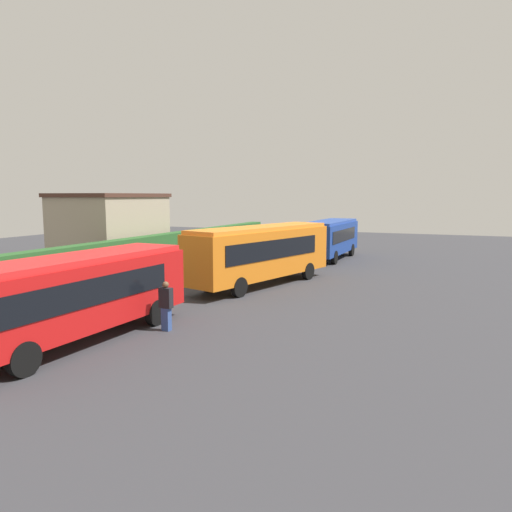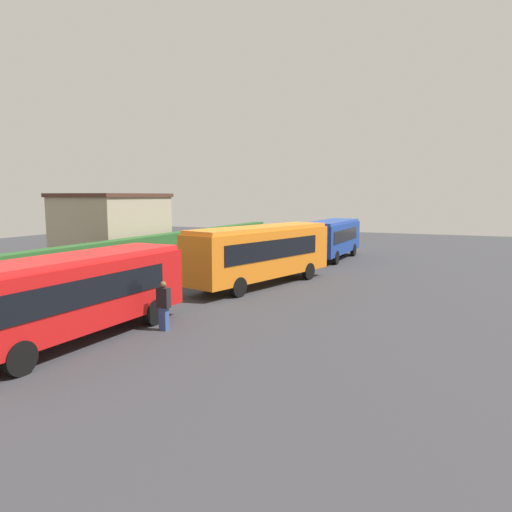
{
  "view_description": "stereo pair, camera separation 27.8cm",
  "coord_description": "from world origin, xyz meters",
  "px_view_note": "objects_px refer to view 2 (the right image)",
  "views": [
    {
      "loc": [
        -26.01,
        -10.2,
        4.97
      ],
      "look_at": [
        -1.92,
        -0.08,
        1.61
      ],
      "focal_mm": 33.18,
      "sensor_mm": 36.0,
      "label": 1
    },
    {
      "loc": [
        -25.9,
        -10.46,
        4.97
      ],
      "look_at": [
        -1.92,
        -0.08,
        1.61
      ],
      "focal_mm": 33.18,
      "sensor_mm": 36.0,
      "label": 2
    }
  ],
  "objects_px": {
    "bus_red": "(72,292)",
    "person_right": "(209,262)",
    "bus_orange": "(261,252)",
    "bus_blue": "(332,237)",
    "person_center": "(164,305)",
    "person_left": "(41,296)",
    "traffic_cone": "(251,247)"
  },
  "relations": [
    {
      "from": "bus_red",
      "to": "person_right",
      "type": "bearing_deg",
      "value": 11.44
    },
    {
      "from": "bus_red",
      "to": "bus_orange",
      "type": "height_order",
      "value": "bus_orange"
    },
    {
      "from": "bus_blue",
      "to": "person_center",
      "type": "distance_m",
      "value": 21.87
    },
    {
      "from": "person_left",
      "to": "person_center",
      "type": "xyz_separation_m",
      "value": [
        0.63,
        -5.43,
        0.02
      ]
    },
    {
      "from": "bus_orange",
      "to": "person_left",
      "type": "relative_size",
      "value": 5.81
    },
    {
      "from": "bus_red",
      "to": "bus_blue",
      "type": "bearing_deg",
      "value": -3.25
    },
    {
      "from": "bus_orange",
      "to": "traffic_cone",
      "type": "xyz_separation_m",
      "value": [
        15.13,
        7.34,
        -1.59
      ]
    },
    {
      "from": "bus_orange",
      "to": "person_center",
      "type": "bearing_deg",
      "value": -163.66
    },
    {
      "from": "bus_red",
      "to": "bus_blue",
      "type": "height_order",
      "value": "bus_blue"
    },
    {
      "from": "bus_orange",
      "to": "person_right",
      "type": "xyz_separation_m",
      "value": [
        0.72,
        3.74,
        -0.91
      ]
    },
    {
      "from": "person_left",
      "to": "person_right",
      "type": "relative_size",
      "value": 0.96
    },
    {
      "from": "person_left",
      "to": "traffic_cone",
      "type": "height_order",
      "value": "person_left"
    },
    {
      "from": "bus_red",
      "to": "person_left",
      "type": "height_order",
      "value": "bus_red"
    },
    {
      "from": "person_right",
      "to": "person_center",
      "type": "bearing_deg",
      "value": -126.14
    },
    {
      "from": "bus_blue",
      "to": "person_center",
      "type": "relative_size",
      "value": 4.76
    },
    {
      "from": "bus_blue",
      "to": "person_center",
      "type": "bearing_deg",
      "value": 179.9
    },
    {
      "from": "bus_red",
      "to": "person_center",
      "type": "xyz_separation_m",
      "value": [
        2.38,
        -2.02,
        -0.75
      ]
    },
    {
      "from": "person_left",
      "to": "bus_blue",
      "type": "bearing_deg",
      "value": -48.27
    },
    {
      "from": "bus_orange",
      "to": "bus_blue",
      "type": "relative_size",
      "value": 1.19
    },
    {
      "from": "bus_orange",
      "to": "person_left",
      "type": "xyz_separation_m",
      "value": [
        -10.27,
        5.31,
        -0.94
      ]
    },
    {
      "from": "bus_orange",
      "to": "person_right",
      "type": "relative_size",
      "value": 5.6
    },
    {
      "from": "person_left",
      "to": "person_right",
      "type": "xyz_separation_m",
      "value": [
        10.98,
        -1.56,
        0.03
      ]
    },
    {
      "from": "bus_blue",
      "to": "person_right",
      "type": "bearing_deg",
      "value": 160.03
    },
    {
      "from": "bus_red",
      "to": "person_right",
      "type": "height_order",
      "value": "bus_red"
    },
    {
      "from": "bus_blue",
      "to": "person_right",
      "type": "height_order",
      "value": "bus_blue"
    },
    {
      "from": "bus_red",
      "to": "person_center",
      "type": "relative_size",
      "value": 5.18
    },
    {
      "from": "traffic_cone",
      "to": "person_right",
      "type": "bearing_deg",
      "value": -166.0
    },
    {
      "from": "bus_red",
      "to": "person_left",
      "type": "xyz_separation_m",
      "value": [
        1.75,
        3.41,
        -0.77
      ]
    },
    {
      "from": "bus_orange",
      "to": "person_center",
      "type": "distance_m",
      "value": 9.68
    },
    {
      "from": "bus_red",
      "to": "traffic_cone",
      "type": "bearing_deg",
      "value": 14.52
    },
    {
      "from": "person_center",
      "to": "traffic_cone",
      "type": "height_order",
      "value": "person_center"
    },
    {
      "from": "bus_blue",
      "to": "traffic_cone",
      "type": "distance_m",
      "value": 8.8
    }
  ]
}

